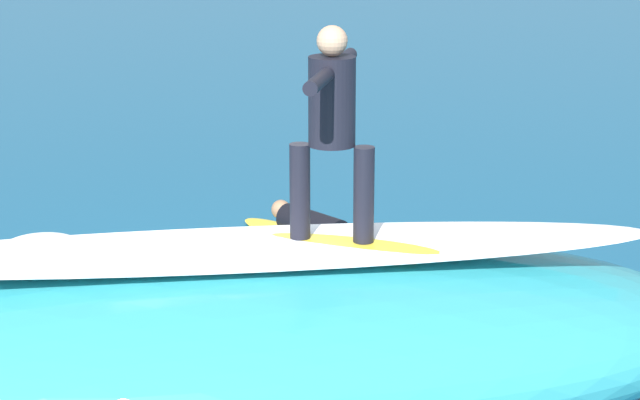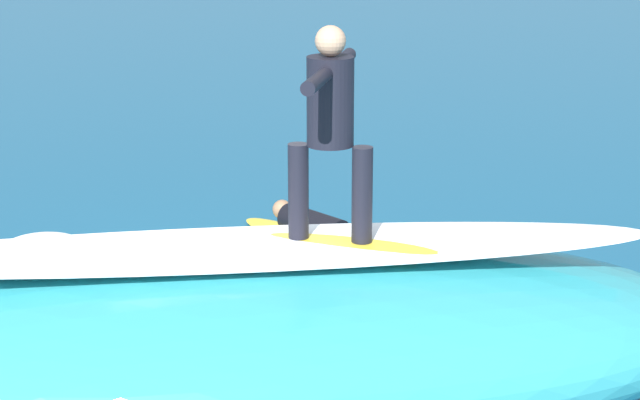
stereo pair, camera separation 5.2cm
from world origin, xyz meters
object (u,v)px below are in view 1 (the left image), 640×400
Objects in this scene: surfboard_paddling at (313,241)px; surfboard_riding at (332,245)px; surfer_riding at (332,118)px; surfer_paddling at (321,229)px.

surfboard_riding is at bearing 140.17° from surfboard_paddling.
surfboard_riding is at bearing 0.00° from surfer_riding.
surfer_riding is 0.66× the size of surfboard_paddling.
surfboard_paddling is 0.22m from surfer_paddling.
surfer_riding is 0.87× the size of surfer_paddling.
surfboard_paddling is 1.32× the size of surfer_paddling.
surfer_paddling is (-1.31, -3.86, -1.17)m from surfboard_riding.
surfer_paddling is at bearing 180.00° from surfboard_paddling.
surfboard_paddling is at bearing -0.00° from surfer_paddling.
surfboard_riding is 1.17× the size of surfer_paddling.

